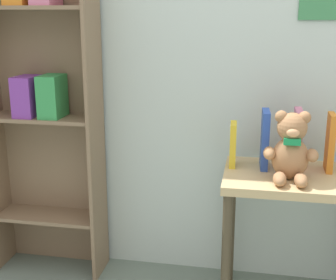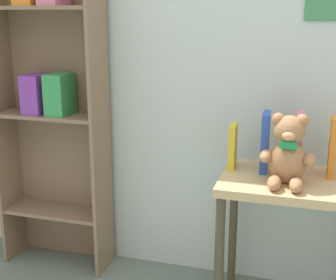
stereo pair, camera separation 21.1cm
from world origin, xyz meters
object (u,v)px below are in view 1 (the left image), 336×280
at_px(book_standing_orange, 330,143).
at_px(book_standing_pink, 297,139).
at_px(display_table, 294,199).
at_px(teddy_bear, 291,149).
at_px(book_standing_blue, 265,139).
at_px(book_standing_yellow, 233,144).
at_px(bookshelf_side, 44,98).

bearing_deg(book_standing_orange, book_standing_pink, 178.71).
height_order(display_table, teddy_bear, teddy_bear).
height_order(book_standing_pink, book_standing_orange, book_standing_pink).
bearing_deg(teddy_bear, book_standing_blue, 125.05).
relative_size(display_table, book_standing_yellow, 3.32).
distance_m(book_standing_yellow, book_standing_pink, 0.28).
distance_m(bookshelf_side, book_standing_blue, 1.09).
xyz_separation_m(teddy_bear, book_standing_orange, (0.17, 0.15, -0.00)).
xyz_separation_m(book_standing_blue, book_standing_orange, (0.28, 0.00, -0.00)).
height_order(book_standing_yellow, book_standing_blue, book_standing_blue).
bearing_deg(teddy_bear, book_standing_orange, 40.62).
distance_m(bookshelf_side, display_table, 1.29).
bearing_deg(bookshelf_side, display_table, -8.39).
height_order(book_standing_yellow, book_standing_pink, book_standing_pink).
xyz_separation_m(display_table, teddy_bear, (-0.04, -0.07, 0.24)).
bearing_deg(book_standing_pink, book_standing_orange, -2.26).
xyz_separation_m(book_standing_blue, book_standing_pink, (0.14, 0.01, 0.00)).
relative_size(bookshelf_side, display_table, 2.51).
xyz_separation_m(bookshelf_side, book_standing_yellow, (0.94, -0.10, -0.16)).
bearing_deg(book_standing_blue, bookshelf_side, 172.53).
height_order(display_table, book_standing_blue, book_standing_blue).
bearing_deg(book_standing_orange, teddy_bear, -138.67).
relative_size(bookshelf_side, teddy_bear, 5.69).
distance_m(bookshelf_side, teddy_bear, 1.22).
relative_size(book_standing_yellow, book_standing_blue, 0.76).
bearing_deg(book_standing_blue, book_standing_yellow, 179.06).
height_order(bookshelf_side, book_standing_pink, bookshelf_side).
bearing_deg(book_standing_yellow, book_standing_blue, -1.35).
relative_size(teddy_bear, book_standing_yellow, 1.46).
xyz_separation_m(book_standing_yellow, book_standing_pink, (0.28, 0.01, 0.03)).
distance_m(book_standing_pink, book_standing_orange, 0.14).
xyz_separation_m(bookshelf_side, teddy_bear, (1.18, -0.25, -0.13)).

